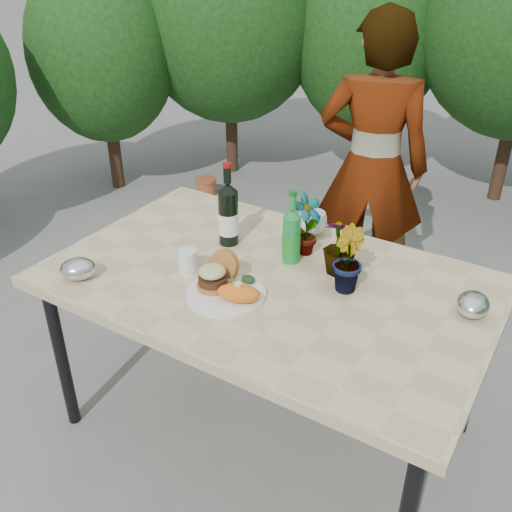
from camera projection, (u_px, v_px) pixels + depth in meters
The scene contains 18 objects.
ground at pixel (266, 424), 2.46m from camera, with size 80.00×80.00×0.00m, color slate.
patio_table at pixel (267, 291), 2.12m from camera, with size 1.60×1.00×0.75m.
shrub_hedge at pixel (439, 73), 3.07m from camera, with size 6.87×5.27×2.20m.
dinner_plate at pixel (226, 294), 1.98m from camera, with size 0.28×0.28×0.01m, color white.
burger_stack at pixel (216, 274), 1.99m from camera, with size 0.11×0.16×0.11m.
sweet_potato at pixel (239, 293), 1.92m from camera, with size 0.15×0.08×0.06m, color orange.
grilled_veg at pixel (244, 278), 2.03m from camera, with size 0.08×0.05×0.03m.
wine_bottle at pixel (228, 215), 2.26m from camera, with size 0.08×0.08×0.34m.
sparkling_water at pixel (291, 236), 2.14m from camera, with size 0.07×0.07×0.29m.
plastic_cup at pixel (188, 262), 2.09m from camera, with size 0.07×0.07×0.10m, color white.
seedling_left at pixel (306, 225), 2.18m from camera, with size 0.13×0.09×0.26m, color #2D6121.
seedling_mid at pixel (347, 259), 1.97m from camera, with size 0.13×0.10×0.23m, color #2B581E.
seedling_right at pixel (339, 246), 2.07m from camera, with size 0.12×0.12×0.22m, color #23511C.
blue_bowl at pixel (312, 223), 2.37m from camera, with size 0.12×0.12×0.09m, color silver.
foil_packet_left at pixel (78, 269), 2.07m from camera, with size 0.13×0.11×0.08m, color silver.
foil_packet_right at pixel (473, 304), 1.87m from camera, with size 0.13×0.11×0.08m, color #BBBDC2.
person at pixel (372, 168), 2.94m from camera, with size 0.58×0.38×1.58m, color #A56652.
terracotta_pot at pixel (206, 186), 4.55m from camera, with size 0.17×0.17×0.14m.
Camera 1 is at (0.90, -1.52, 1.86)m, focal length 40.00 mm.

